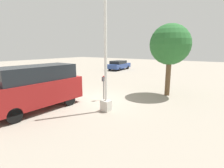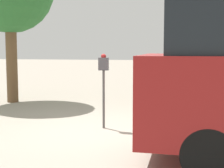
{
  "view_description": "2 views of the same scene",
  "coord_description": "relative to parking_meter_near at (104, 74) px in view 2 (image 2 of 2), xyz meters",
  "views": [
    {
      "loc": [
        8.16,
        6.85,
        3.18
      ],
      "look_at": [
        -0.52,
        0.88,
        1.02
      ],
      "focal_mm": 28.0,
      "sensor_mm": 36.0,
      "label": 1
    },
    {
      "loc": [
        1.21,
        -6.38,
        1.66
      ],
      "look_at": [
        0.02,
        0.25,
        0.95
      ],
      "focal_mm": 55.0,
      "sensor_mm": 36.0,
      "label": 2
    }
  ],
  "objects": [
    {
      "name": "parking_meter_near",
      "position": [
        0.0,
        0.0,
        0.0
      ],
      "size": [
        0.2,
        0.11,
        1.54
      ],
      "rotation": [
        0.0,
        0.0,
        -0.01
      ],
      "color": "#4C4C4C",
      "rests_on": "ground"
    },
    {
      "name": "ground_plane",
      "position": [
        0.2,
        -0.47,
        -1.13
      ],
      "size": [
        80.0,
        80.0,
        0.0
      ],
      "primitive_type": "plane",
      "color": "gray"
    },
    {
      "name": "lamp_post",
      "position": [
        1.45,
        1.26,
        1.05
      ],
      "size": [
        0.44,
        0.44,
        7.01
      ],
      "color": "beige",
      "rests_on": "ground"
    }
  ]
}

